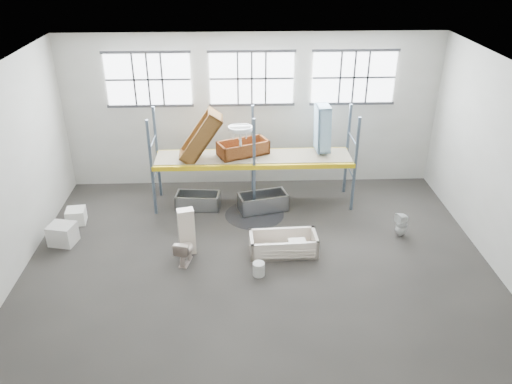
{
  "coord_description": "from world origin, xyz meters",
  "views": [
    {
      "loc": [
        -0.47,
        -10.7,
        7.75
      ],
      "look_at": [
        0.0,
        1.5,
        1.4
      ],
      "focal_mm": 35.67,
      "sensor_mm": 36.0,
      "label": 1
    }
  ],
  "objects_px": {
    "blue_tub_upright": "(322,128)",
    "toilet_white": "(402,225)",
    "cistern_tall": "(187,231)",
    "rust_tub_flat": "(243,148)",
    "carton_near": "(63,234)",
    "steel_tub_left": "(198,201)",
    "toilet_beige": "(185,251)",
    "bathtub_beige": "(283,244)",
    "bucket": "(259,269)",
    "steel_tub_right": "(263,202)"
  },
  "relations": [
    {
      "from": "toilet_white",
      "to": "rust_tub_flat",
      "type": "distance_m",
      "value": 5.16
    },
    {
      "from": "bathtub_beige",
      "to": "toilet_white",
      "type": "relative_size",
      "value": 2.54
    },
    {
      "from": "bathtub_beige",
      "to": "rust_tub_flat",
      "type": "height_order",
      "value": "rust_tub_flat"
    },
    {
      "from": "rust_tub_flat",
      "to": "steel_tub_left",
      "type": "bearing_deg",
      "value": -163.54
    },
    {
      "from": "carton_near",
      "to": "steel_tub_left",
      "type": "bearing_deg",
      "value": 27.3
    },
    {
      "from": "blue_tub_upright",
      "to": "toilet_white",
      "type": "bearing_deg",
      "value": -49.13
    },
    {
      "from": "bathtub_beige",
      "to": "cistern_tall",
      "type": "bearing_deg",
      "value": 175.39
    },
    {
      "from": "cistern_tall",
      "to": "blue_tub_upright",
      "type": "height_order",
      "value": "blue_tub_upright"
    },
    {
      "from": "rust_tub_flat",
      "to": "carton_near",
      "type": "bearing_deg",
      "value": -155.6
    },
    {
      "from": "steel_tub_right",
      "to": "bucket",
      "type": "height_order",
      "value": "steel_tub_right"
    },
    {
      "from": "cistern_tall",
      "to": "toilet_white",
      "type": "relative_size",
      "value": 1.86
    },
    {
      "from": "rust_tub_flat",
      "to": "bucket",
      "type": "distance_m",
      "value": 4.29
    },
    {
      "from": "steel_tub_left",
      "to": "bucket",
      "type": "xyz_separation_m",
      "value": [
        1.73,
        -3.53,
        -0.07
      ]
    },
    {
      "from": "bathtub_beige",
      "to": "steel_tub_right",
      "type": "xyz_separation_m",
      "value": [
        -0.43,
        2.34,
        0.01
      ]
    },
    {
      "from": "toilet_white",
      "to": "blue_tub_upright",
      "type": "xyz_separation_m",
      "value": [
        -2.0,
        2.32,
        2.04
      ]
    },
    {
      "from": "carton_near",
      "to": "cistern_tall",
      "type": "bearing_deg",
      "value": -9.66
    },
    {
      "from": "bucket",
      "to": "blue_tub_upright",
      "type": "bearing_deg",
      "value": 62.48
    },
    {
      "from": "bathtub_beige",
      "to": "steel_tub_left",
      "type": "xyz_separation_m",
      "value": [
        -2.43,
        2.54,
        -0.02
      ]
    },
    {
      "from": "toilet_white",
      "to": "cistern_tall",
      "type": "bearing_deg",
      "value": -103.86
    },
    {
      "from": "cistern_tall",
      "to": "steel_tub_left",
      "type": "xyz_separation_m",
      "value": [
        0.13,
        2.45,
        -0.41
      ]
    },
    {
      "from": "bathtub_beige",
      "to": "cistern_tall",
      "type": "height_order",
      "value": "cistern_tall"
    },
    {
      "from": "cistern_tall",
      "to": "rust_tub_flat",
      "type": "height_order",
      "value": "rust_tub_flat"
    },
    {
      "from": "blue_tub_upright",
      "to": "steel_tub_right",
      "type": "bearing_deg",
      "value": -159.38
    },
    {
      "from": "bathtub_beige",
      "to": "bucket",
      "type": "relative_size",
      "value": 5.01
    },
    {
      "from": "toilet_beige",
      "to": "steel_tub_right",
      "type": "relative_size",
      "value": 0.49
    },
    {
      "from": "bathtub_beige",
      "to": "blue_tub_upright",
      "type": "bearing_deg",
      "value": 62.81
    },
    {
      "from": "toilet_white",
      "to": "bucket",
      "type": "distance_m",
      "value": 4.44
    },
    {
      "from": "toilet_white",
      "to": "bucket",
      "type": "xyz_separation_m",
      "value": [
        -4.1,
        -1.7,
        -0.17
      ]
    },
    {
      "from": "toilet_beige",
      "to": "steel_tub_right",
      "type": "distance_m",
      "value": 3.46
    },
    {
      "from": "rust_tub_flat",
      "to": "cistern_tall",
      "type": "bearing_deg",
      "value": -118.39
    },
    {
      "from": "cistern_tall",
      "to": "steel_tub_left",
      "type": "height_order",
      "value": "cistern_tall"
    },
    {
      "from": "cistern_tall",
      "to": "steel_tub_right",
      "type": "bearing_deg",
      "value": 33.4
    },
    {
      "from": "steel_tub_left",
      "to": "carton_near",
      "type": "distance_m",
      "value": 4.04
    },
    {
      "from": "blue_tub_upright",
      "to": "carton_near",
      "type": "height_order",
      "value": "blue_tub_upright"
    },
    {
      "from": "bucket",
      "to": "toilet_beige",
      "type": "bearing_deg",
      "value": 161.54
    },
    {
      "from": "bathtub_beige",
      "to": "cistern_tall",
      "type": "distance_m",
      "value": 2.59
    },
    {
      "from": "steel_tub_right",
      "to": "carton_near",
      "type": "distance_m",
      "value": 5.84
    },
    {
      "from": "blue_tub_upright",
      "to": "steel_tub_left",
      "type": "bearing_deg",
      "value": -172.71
    },
    {
      "from": "cistern_tall",
      "to": "steel_tub_right",
      "type": "xyz_separation_m",
      "value": [
        2.13,
        2.25,
        -0.39
      ]
    },
    {
      "from": "toilet_white",
      "to": "steel_tub_left",
      "type": "bearing_deg",
      "value": -127.19
    },
    {
      "from": "steel_tub_left",
      "to": "bucket",
      "type": "bearing_deg",
      "value": -63.85
    },
    {
      "from": "toilet_white",
      "to": "steel_tub_left",
      "type": "height_order",
      "value": "toilet_white"
    },
    {
      "from": "toilet_beige",
      "to": "toilet_white",
      "type": "height_order",
      "value": "toilet_beige"
    },
    {
      "from": "rust_tub_flat",
      "to": "bucket",
      "type": "height_order",
      "value": "rust_tub_flat"
    },
    {
      "from": "cistern_tall",
      "to": "blue_tub_upright",
      "type": "relative_size",
      "value": 0.93
    },
    {
      "from": "cistern_tall",
      "to": "rust_tub_flat",
      "type": "relative_size",
      "value": 0.87
    },
    {
      "from": "bathtub_beige",
      "to": "bucket",
      "type": "height_order",
      "value": "bathtub_beige"
    },
    {
      "from": "bathtub_beige",
      "to": "toilet_beige",
      "type": "xyz_separation_m",
      "value": [
        -2.59,
        -0.36,
        0.1
      ]
    },
    {
      "from": "rust_tub_flat",
      "to": "blue_tub_upright",
      "type": "distance_m",
      "value": 2.47
    },
    {
      "from": "toilet_beige",
      "to": "blue_tub_upright",
      "type": "relative_size",
      "value": 0.51
    }
  ]
}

